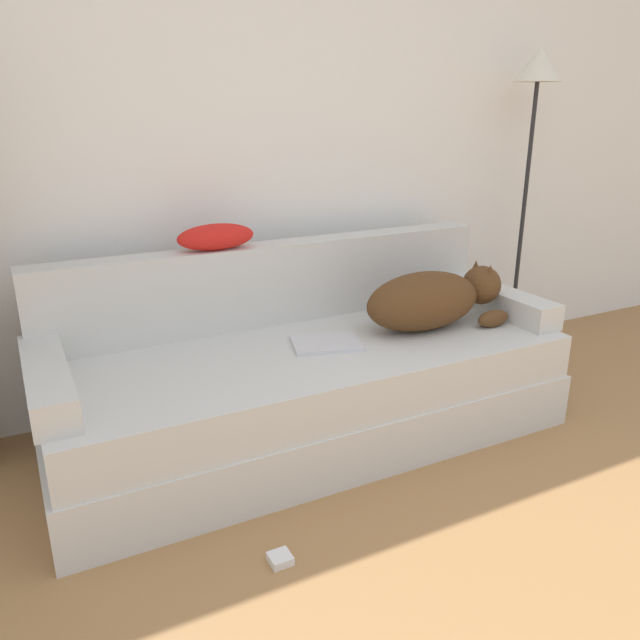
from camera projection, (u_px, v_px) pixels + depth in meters
name	position (u px, v px, depth m)	size (l,w,h in m)	color
wall_back	(279.00, 126.00, 3.07)	(7.17, 0.06, 2.70)	white
couch	(310.00, 393.00, 2.81)	(2.28, 0.91, 0.45)	silver
couch_backrest	(274.00, 283.00, 3.00)	(2.24, 0.15, 0.39)	silver
couch_arm_left	(47.00, 380.00, 2.25)	(0.15, 0.72, 0.12)	silver
couch_arm_right	(498.00, 300.00, 3.17)	(0.15, 0.72, 0.12)	silver
dog	(432.00, 299.00, 2.92)	(0.74, 0.31, 0.28)	#513319
laptop	(326.00, 343.00, 2.74)	(0.35, 0.29, 0.02)	silver
throw_pillow	(216.00, 237.00, 2.79)	(0.36, 0.14, 0.12)	red
floor_lamp	(534.00, 115.00, 3.43)	(0.28, 0.28, 1.75)	#232326
power_adapter	(280.00, 559.00, 2.08)	(0.07, 0.07, 0.03)	silver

